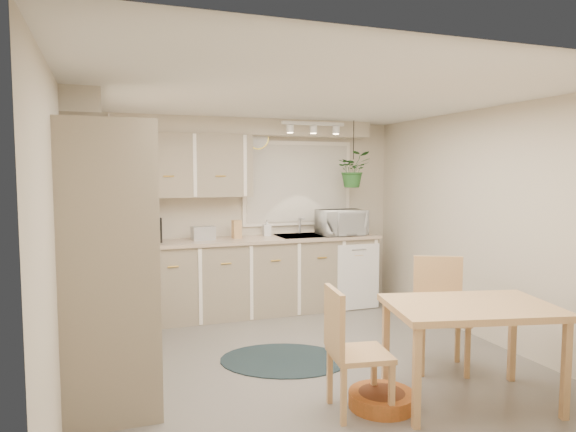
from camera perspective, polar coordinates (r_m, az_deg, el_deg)
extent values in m
plane|color=#656259|center=(4.88, 2.08, -16.08)|extent=(4.20, 4.20, 0.00)
plane|color=silver|center=(4.60, 2.17, 13.08)|extent=(4.20, 4.20, 0.00)
cube|color=beige|center=(6.57, -4.70, 0.11)|extent=(4.00, 0.04, 2.40)
cube|color=beige|center=(2.77, 18.60, -6.65)|extent=(4.00, 0.04, 2.40)
cube|color=beige|center=(4.27, -23.67, -2.84)|extent=(0.04, 4.20, 2.40)
cube|color=beige|center=(5.64, 21.35, -0.99)|extent=(0.04, 4.20, 2.40)
cube|color=gray|center=(5.26, -19.42, -9.63)|extent=(0.60, 1.85, 0.90)
cube|color=gray|center=(6.34, -5.70, -6.92)|extent=(3.60, 0.60, 0.90)
cube|color=#C6AA91|center=(5.17, -19.46, -4.57)|extent=(0.64, 1.89, 0.04)
cube|color=#C6AA91|center=(6.25, -5.71, -2.72)|extent=(3.64, 0.64, 0.04)
cube|color=gray|center=(3.91, -19.19, -5.59)|extent=(0.65, 0.65, 2.10)
cube|color=white|center=(3.93, -14.50, -5.44)|extent=(0.02, 0.56, 0.58)
cube|color=gray|center=(5.23, -21.23, 5.44)|extent=(0.35, 2.00, 0.75)
cube|color=gray|center=(6.19, -13.33, 5.49)|extent=(2.00, 0.35, 0.75)
cube|color=beige|center=(5.26, -21.67, 10.61)|extent=(0.30, 2.00, 0.20)
cube|color=beige|center=(6.38, -6.17, 9.84)|extent=(3.60, 0.30, 0.20)
cube|color=white|center=(4.60, -19.30, -5.40)|extent=(0.52, 0.58, 0.02)
cube|color=white|center=(4.54, -19.72, 0.26)|extent=(0.40, 0.60, 0.14)
cube|color=beige|center=(6.74, 1.12, 3.65)|extent=(1.40, 0.02, 1.00)
cube|color=white|center=(6.75, 1.08, 3.65)|extent=(1.50, 0.02, 1.10)
cube|color=#B1B3B9|center=(6.54, 1.95, -2.55)|extent=(0.70, 0.48, 0.10)
cube|color=white|center=(6.59, 7.83, -6.73)|extent=(0.58, 0.02, 0.83)
cube|color=white|center=(6.28, 2.84, 10.22)|extent=(0.80, 0.04, 0.04)
cylinder|color=gold|center=(6.58, -3.41, 8.66)|extent=(0.30, 0.03, 0.30)
cube|color=tan|center=(4.24, 19.52, -14.18)|extent=(1.36, 1.06, 0.76)
cube|color=tan|center=(3.87, 8.00, -14.56)|extent=(0.49, 0.49, 0.92)
cube|color=tan|center=(4.80, 16.66, -10.47)|extent=(0.61, 0.61, 0.98)
ellipsoid|color=black|center=(4.95, -0.44, -15.69)|extent=(1.45, 1.29, 0.01)
cylinder|color=#B25523|center=(4.11, 10.36, -19.42)|extent=(0.63, 0.63, 0.11)
imported|color=white|center=(6.60, 5.95, -0.41)|extent=(0.59, 0.33, 0.40)
imported|color=white|center=(6.51, -2.37, -1.79)|extent=(0.10, 0.21, 0.10)
imported|color=#265C24|center=(6.65, 7.26, 4.71)|extent=(0.52, 0.55, 0.36)
cube|color=black|center=(6.08, -14.84, -1.52)|extent=(0.20, 0.23, 0.29)
cube|color=#B1B3B9|center=(6.19, -9.40, -1.90)|extent=(0.28, 0.18, 0.16)
cube|color=tan|center=(6.30, -5.73, -1.47)|extent=(0.11, 0.11, 0.22)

